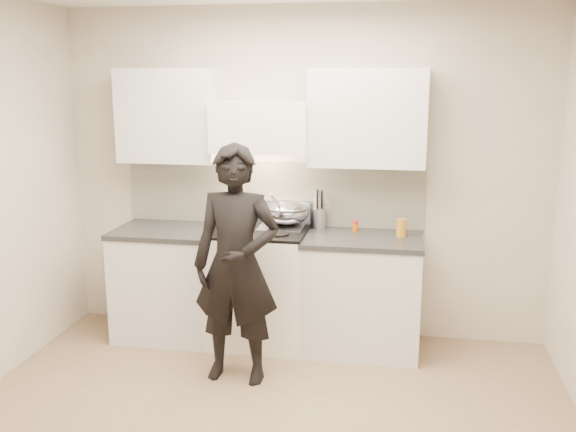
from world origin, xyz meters
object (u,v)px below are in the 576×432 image
(person, at_px, (236,265))
(stove, at_px, (260,285))
(wok, at_px, (287,212))
(utensil_crock, at_px, (319,217))
(counter_right, at_px, (362,293))

(person, bearing_deg, stove, 91.48)
(wok, distance_m, utensil_crock, 0.27)
(counter_right, bearing_deg, wok, 167.09)
(utensil_crock, bearing_deg, stove, -153.95)
(stove, relative_size, person, 0.56)
(wok, distance_m, person, 0.88)
(utensil_crock, distance_m, person, 1.02)
(stove, xyz_separation_m, counter_right, (0.83, 0.00, -0.01))
(stove, height_order, counter_right, stove)
(stove, relative_size, wok, 2.03)
(wok, bearing_deg, person, -104.27)
(stove, xyz_separation_m, wok, (0.20, 0.14, 0.59))
(counter_right, bearing_deg, stove, -180.00)
(wok, bearing_deg, stove, -144.10)
(stove, height_order, person, person)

